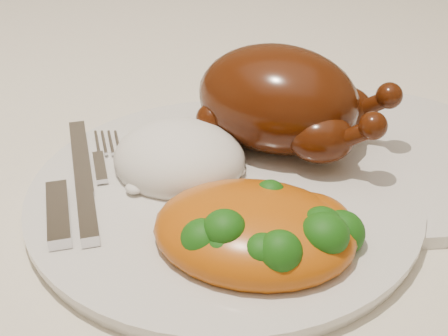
{
  "coord_description": "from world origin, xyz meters",
  "views": [
    {
      "loc": [
        0.14,
        -0.45,
        1.06
      ],
      "look_at": [
        0.14,
        -0.04,
        0.8
      ],
      "focal_mm": 50.0,
      "sensor_mm": 36.0,
      "label": 1
    }
  ],
  "objects_px": {
    "roast_chicken": "(282,100)",
    "dining_table": "(76,265)",
    "side_plate": "(381,155)",
    "dinner_plate": "(224,196)"
  },
  "relations": [
    {
      "from": "roast_chicken",
      "to": "dining_table",
      "type": "bearing_deg",
      "value": -146.38
    },
    {
      "from": "side_plate",
      "to": "dinner_plate",
      "type": "bearing_deg",
      "value": -155.7
    },
    {
      "from": "dining_table",
      "to": "dinner_plate",
      "type": "distance_m",
      "value": 0.18
    },
    {
      "from": "side_plate",
      "to": "roast_chicken",
      "type": "xyz_separation_m",
      "value": [
        -0.09,
        0.01,
        0.05
      ]
    },
    {
      "from": "dining_table",
      "to": "dinner_plate",
      "type": "height_order",
      "value": "dinner_plate"
    },
    {
      "from": "roast_chicken",
      "to": "dinner_plate",
      "type": "bearing_deg",
      "value": -99.94
    },
    {
      "from": "side_plate",
      "to": "dining_table",
      "type": "bearing_deg",
      "value": -175.76
    },
    {
      "from": "dining_table",
      "to": "roast_chicken",
      "type": "distance_m",
      "value": 0.25
    },
    {
      "from": "dining_table",
      "to": "roast_chicken",
      "type": "height_order",
      "value": "roast_chicken"
    },
    {
      "from": "side_plate",
      "to": "roast_chicken",
      "type": "relative_size",
      "value": 1.29
    }
  ]
}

